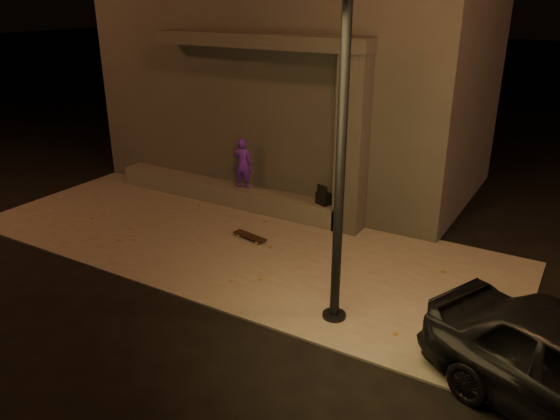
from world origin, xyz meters
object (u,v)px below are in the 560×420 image
Objects in this scene: column at (352,147)px; street_lamp_0 at (347,19)px; skateboarder at (243,163)px; backpack at (324,197)px; skateboard at (250,236)px.

street_lamp_0 reaches higher than column.
street_lamp_0 is at bearing 128.15° from skateboarder.
backpack reaches higher than skateboard.
backpack is 0.06× the size of street_lamp_0.
column is 8.19× the size of backpack.
column is 1.34m from backpack.
skateboarder is 1.45× the size of skateboard.
column reaches higher than skateboarder.
skateboard is (-0.90, -1.50, -0.53)m from backpack.
skateboard is at bearing 147.69° from street_lamp_0.
column is at bearing 21.39° from backpack.
street_lamp_0 is (1.80, -3.21, 3.75)m from backpack.
skateboarder reaches higher than backpack.
skateboard is at bearing -99.64° from backpack.
column is at bearing 167.82° from skateboarder.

